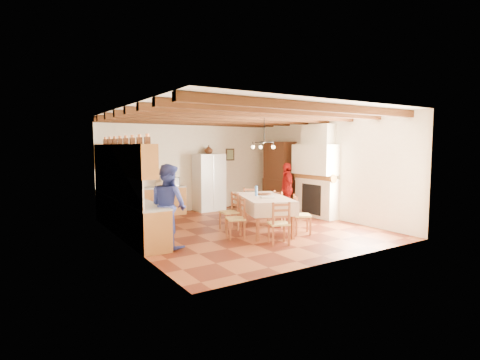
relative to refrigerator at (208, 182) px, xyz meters
name	(u,v)px	position (x,y,z in m)	size (l,w,h in m)	color
floor	(243,229)	(-0.55, -3.00, -0.95)	(6.00, 6.50, 0.02)	#47190D
ceiling	(243,112)	(-0.55, -3.00, 2.07)	(6.00, 6.50, 0.02)	white
wall_back	(190,166)	(-0.55, 0.26, 0.56)	(6.00, 0.02, 3.00)	beige
wall_front	(339,182)	(-0.55, -6.26, 0.56)	(6.00, 0.02, 3.00)	beige
wall_left	(126,177)	(-3.56, -3.00, 0.56)	(0.02, 6.50, 3.00)	beige
wall_right	(327,168)	(2.46, -3.00, 0.56)	(0.02, 6.50, 3.00)	beige
ceiling_beams	(243,116)	(-0.55, -3.00, 1.97)	(6.00, 6.30, 0.16)	#3B1B0F
lower_cabinets_left	(128,216)	(-3.25, -1.95, -0.51)	(0.60, 4.30, 0.86)	brown
lower_cabinets_back	(148,203)	(-2.10, -0.05, -0.51)	(2.30, 0.60, 0.86)	brown
countertop_left	(127,198)	(-3.25, -1.95, -0.06)	(0.62, 4.30, 0.04)	gray
countertop_back	(147,188)	(-2.10, -0.05, -0.06)	(2.34, 0.62, 0.04)	gray
backsplash_left	(115,186)	(-3.54, -1.95, 0.26)	(0.03, 4.30, 0.60)	beige
backsplash_back	(144,177)	(-2.10, 0.23, 0.26)	(2.30, 0.03, 0.60)	beige
upper_cabinets	(121,159)	(-3.38, -1.95, 0.91)	(0.35, 4.20, 0.70)	brown
fireplace	(315,171)	(2.17, -2.80, 0.46)	(0.56, 1.60, 2.80)	beige
wall_picture	(230,155)	(1.00, 0.23, 0.91)	(0.34, 0.03, 0.42)	black
refrigerator	(208,182)	(0.00, 0.00, 0.00)	(0.94, 0.78, 1.89)	silver
hutch	(278,175)	(2.20, -1.01, 0.20)	(0.53, 1.26, 2.29)	#3B1E0F
dining_table	(264,200)	(-0.29, -3.56, -0.14)	(1.66, 2.28, 0.89)	beige
chandelier	(264,142)	(-0.29, -3.56, 1.31)	(0.47, 0.47, 0.03)	black
chair_left_near	(235,218)	(-1.24, -3.74, -0.46)	(0.42, 0.40, 0.96)	brown
chair_left_far	(229,211)	(-0.92, -2.92, -0.46)	(0.42, 0.40, 0.96)	brown
chair_right_near	(302,214)	(0.37, -4.26, -0.46)	(0.42, 0.40, 0.96)	brown
chair_right_far	(283,208)	(0.55, -3.30, -0.46)	(0.42, 0.40, 0.96)	brown
chair_end_near	(279,223)	(-0.72, -4.72, -0.46)	(0.42, 0.40, 0.96)	brown
chair_end_far	(251,205)	(0.15, -2.36, -0.46)	(0.42, 0.40, 0.96)	brown
person_man	(163,202)	(-2.59, -2.64, -0.13)	(0.60, 0.39, 1.64)	beige
person_woman_blue	(169,206)	(-2.85, -3.65, -0.05)	(0.87, 0.68, 1.79)	navy
person_woman_red	(287,189)	(1.69, -2.07, -0.13)	(0.96, 0.40, 1.63)	#A31110
microwave	(170,182)	(-1.37, -0.05, 0.10)	(0.51, 0.34, 0.28)	silver
fridge_vase	(209,150)	(0.03, 0.00, 1.09)	(0.28, 0.28, 0.29)	#3B1E0F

